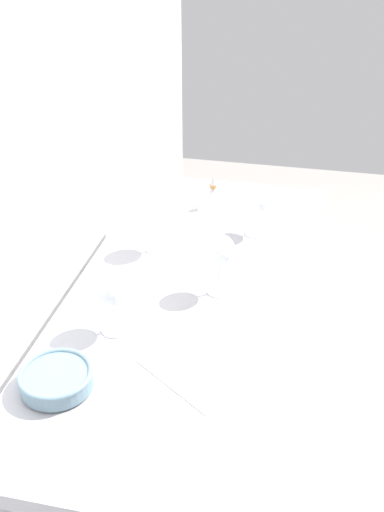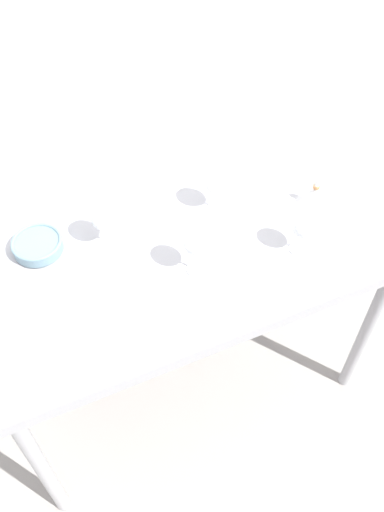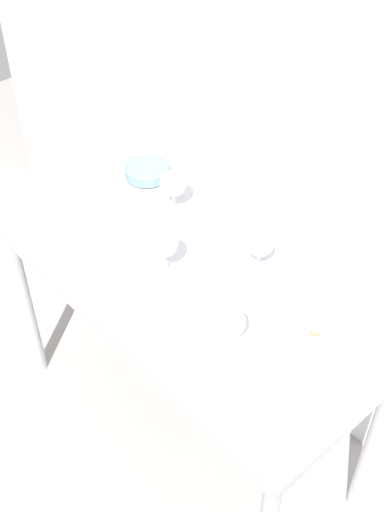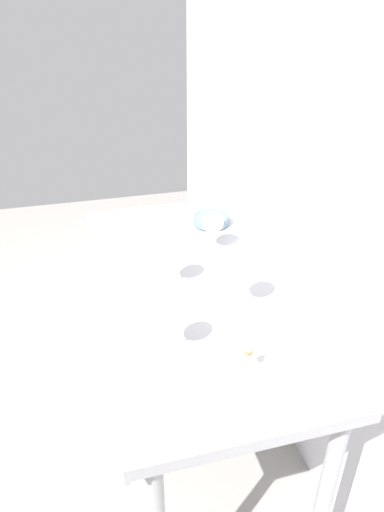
{
  "view_description": "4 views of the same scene",
  "coord_description": "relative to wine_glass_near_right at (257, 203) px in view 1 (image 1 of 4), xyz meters",
  "views": [
    {
      "loc": [
        -1.29,
        -0.28,
        1.82
      ],
      "look_at": [
        -0.01,
        0.0,
        1.01
      ],
      "focal_mm": 42.02,
      "sensor_mm": 36.0,
      "label": 1
    },
    {
      "loc": [
        -0.44,
        -1.03,
        2.23
      ],
      "look_at": [
        -0.0,
        -0.04,
        0.94
      ],
      "focal_mm": 38.47,
      "sensor_mm": 36.0,
      "label": 2
    },
    {
      "loc": [
        1.11,
        -0.95,
        2.3
      ],
      "look_at": [
        0.06,
        -0.02,
        0.99
      ],
      "focal_mm": 46.29,
      "sensor_mm": 36.0,
      "label": 3
    },
    {
      "loc": [
        1.34,
        -0.34,
        1.81
      ],
      "look_at": [
        -0.05,
        0.02,
        0.98
      ],
      "focal_mm": 31.74,
      "sensor_mm": 36.0,
      "label": 4
    }
  ],
  "objects": [
    {
      "name": "decanter_funnel",
      "position": [
        0.15,
        0.16,
        -0.07
      ],
      "size": [
        0.12,
        0.12,
        0.12
      ],
      "color": "#BEBEBE",
      "rests_on": "steel_counter"
    },
    {
      "name": "tasting_sheet_upper",
      "position": [
        -0.64,
        0.06,
        -0.11
      ],
      "size": [
        0.26,
        0.28,
        0.0
      ],
      "primitive_type": "cube",
      "rotation": [
        0.0,
        0.0,
        -0.61
      ],
      "color": "white",
      "rests_on": "steel_counter"
    },
    {
      "name": "wine_glass_near_center",
      "position": [
        -0.33,
        0.06,
        0.02
      ],
      "size": [
        0.08,
        0.08,
        0.17
      ],
      "color": "white",
      "rests_on": "steel_counter"
    },
    {
      "name": "ground_plane",
      "position": [
        -0.33,
        0.13,
        -1.01
      ],
      "size": [
        6.0,
        6.0,
        0.0
      ],
      "primitive_type": "plane",
      "color": "gray"
    },
    {
      "name": "wine_glass_far_right",
      "position": [
        -0.16,
        0.28,
        0.01
      ],
      "size": [
        0.09,
        0.09,
        0.16
      ],
      "color": "white",
      "rests_on": "steel_counter"
    },
    {
      "name": "back_wall",
      "position": [
        -0.33,
        0.62,
        0.29
      ],
      "size": [
        3.8,
        0.04,
        2.6
      ],
      "primitive_type": "cube",
      "color": "silver",
      "rests_on": "ground_plane"
    },
    {
      "name": "wine_glass_far_left",
      "position": [
        -0.55,
        0.27,
        0.01
      ],
      "size": [
        0.09,
        0.09,
        0.16
      ],
      "color": "white",
      "rests_on": "steel_counter"
    },
    {
      "name": "wine_glass_near_right",
      "position": [
        0.0,
        0.0,
        0.0
      ],
      "size": [
        0.08,
        0.08,
        0.15
      ],
      "color": "white",
      "rests_on": "steel_counter"
    },
    {
      "name": "tasting_bowl",
      "position": [
        -0.76,
        0.33,
        -0.08
      ],
      "size": [
        0.16,
        0.16,
        0.05
      ],
      "color": "beige",
      "rests_on": "steel_counter"
    },
    {
      "name": "steel_counter",
      "position": [
        -0.33,
        0.12,
        -0.21
      ],
      "size": [
        1.4,
        0.65,
        0.9
      ],
      "color": "#A3A3A8",
      "rests_on": "ground_plane"
    }
  ]
}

